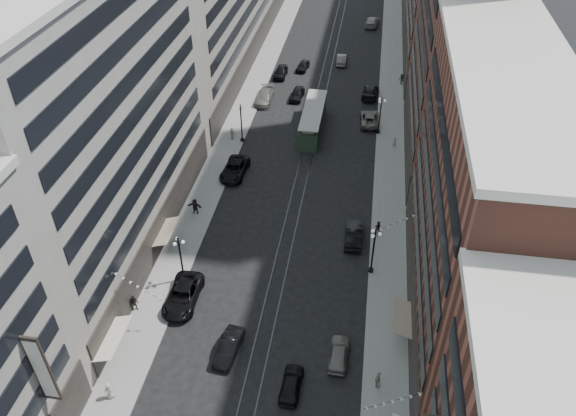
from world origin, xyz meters
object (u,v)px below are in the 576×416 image
Objects in this scene: pedestrian_8 at (394,142)px; car_extra_0 at (372,22)px; car_8 at (264,97)px; car_13 at (297,94)px; lamppost_sw_mid at (241,122)px; pedestrian_1 at (110,391)px; pedestrian_5 at (195,206)px; pedestrian_9 at (402,79)px; car_2 at (183,295)px; car_12 at (370,92)px; car_14 at (341,59)px; lamppost_sw_far at (181,258)px; pedestrian_7 at (378,227)px; car_extra_1 at (303,66)px; car_extra_2 at (291,384)px; car_10 at (353,234)px; car_11 at (370,118)px; streetcar at (313,121)px; car_9 at (281,72)px; car_5 at (229,347)px; pedestrian_6 at (232,134)px; lamppost_se_far at (373,249)px; pedestrian_4 at (378,380)px; car_4 at (339,353)px; pedestrian_2 at (134,303)px.

car_extra_0 is at bearing -125.36° from pedestrian_8.
car_13 is (4.84, 1.86, -0.06)m from car_8.
lamppost_sw_mid is 40.91m from pedestrian_1.
pedestrian_5 is 1.09× the size of pedestrian_9.
car_12 is at bearing 70.59° from car_2.
pedestrian_1 is at bearing 77.06° from car_14.
pedestrian_7 is (18.89, 10.24, -2.19)m from lamppost_sw_far.
car_extra_1 reaches higher than car_extra_2.
car_10 is 26.07m from car_11.
lamppost_sw_mid reaches higher than pedestrian_8.
streetcar reaches higher than car_extra_2.
car_14 is (5.78, 14.31, -0.01)m from car_13.
pedestrian_9 is at bearing 0.88° from car_9.
car_5 is 2.62× the size of pedestrian_6.
lamppost_se_far is 1.20× the size of car_14.
car_10 is at bearing -99.13° from car_extra_2.
car_5 is 36.07m from pedestrian_6.
pedestrian_9 is (2.31, 57.72, -0.04)m from pedestrian_4.
car_12 is (18.73, 57.14, -0.17)m from pedestrian_1.
car_4 is at bearing 92.18° from car_14.
lamppost_sw_far reaches higher than pedestrian_1.
lamppost_sw_mid is 1.22× the size of car_5.
pedestrian_5 is 1.16× the size of pedestrian_8.
pedestrian_1 is 65.83m from car_extra_1.
car_11 is at bearing 57.40° from pedestrian_5.
car_12 is (0.83, 50.46, 0.11)m from car_4.
car_2 is 3.35× the size of pedestrian_4.
pedestrian_2 is at bearing -125.59° from lamppost_sw_far.
car_4 is at bearing -85.26° from pedestrian_9.
lamppost_se_far is 0.96× the size of car_extra_0.
pedestrian_4 is at bearing -71.55° from car_9.
pedestrian_7 is 43.62m from car_extra_1.
car_2 is 30.06m from pedestrian_6.
pedestrian_5 is (-13.28, -44.68, 0.34)m from car_14.
car_14 is at bearing 36.95° from car_9.
lamppost_sw_far is at bearing -103.65° from pedestrian_9.
car_8 is 3.83× the size of pedestrian_7.
lamppost_se_far is 39.29m from car_8.
car_4 is at bearing -73.22° from car_13.
pedestrian_7 reaches higher than car_9.
car_extra_1 is at bearing 78.24° from lamppost_sw_mid.
car_8 is at bearing 86.20° from lamppost_sw_mid.
pedestrian_9 is at bearing -134.23° from pedestrian_1.
pedestrian_1 is at bearing -88.28° from car_extra_1.
car_5 is (6.53, -34.96, -2.35)m from lamppost_sw_mid.
streetcar is at bearing 25.99° from lamppost_sw_mid.
pedestrian_2 is 1.05× the size of pedestrian_6.
car_12 is at bearing -124.54° from pedestrian_9.
pedestrian_2 reaches higher than pedestrian_9.
pedestrian_4 reaches higher than pedestrian_9.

